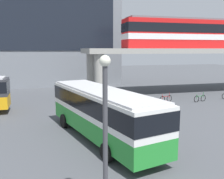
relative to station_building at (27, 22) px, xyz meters
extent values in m
plane|color=#47494F|center=(6.37, -20.05, -10.17)|extent=(120.00, 120.00, 0.00)
cube|color=slate|center=(0.00, 0.03, 0.00)|extent=(28.60, 13.82, 20.34)
cube|color=black|center=(0.00, -6.94, 1.01)|extent=(25.74, 0.10, 11.39)
cube|color=#9E9B93|center=(21.88, -15.44, -4.70)|extent=(29.61, 6.80, 0.60)
cylinder|color=#9E9B93|center=(8.28, -18.04, -7.59)|extent=(1.10, 1.10, 5.17)
cylinder|color=#9E9B93|center=(8.28, -12.84, -7.59)|extent=(1.10, 1.10, 5.17)
cube|color=red|center=(23.86, -15.44, -2.60)|extent=(23.62, 2.90, 3.60)
cube|color=silver|center=(23.86, -15.44, -2.96)|extent=(23.68, 2.96, 0.70)
cube|color=black|center=(23.86, -15.44, -1.88)|extent=(23.68, 2.96, 1.10)
cube|color=slate|center=(23.86, -15.44, -0.68)|extent=(22.68, 2.61, 0.24)
cube|color=#268C33|center=(5.73, -30.39, -9.12)|extent=(5.16, 11.28, 1.10)
cube|color=white|center=(5.73, -30.39, -7.82)|extent=(5.16, 11.28, 1.50)
cube|color=black|center=(5.73, -30.39, -7.75)|extent=(5.21, 11.32, 0.96)
cube|color=silver|center=(5.73, -30.39, -7.01)|extent=(4.90, 10.71, 0.12)
cylinder|color=black|center=(3.65, -27.29, -9.67)|extent=(0.52, 1.04, 1.00)
cylinder|color=black|center=(6.07, -26.67, -9.67)|extent=(0.52, 1.04, 1.00)
cylinder|color=black|center=(5.29, -33.68, -9.67)|extent=(0.52, 1.04, 1.00)
cylinder|color=black|center=(7.71, -33.06, -9.67)|extent=(0.52, 1.04, 1.00)
torus|color=black|center=(19.25, -21.53, -9.83)|extent=(0.73, 0.25, 0.74)
torus|color=black|center=(18.24, -21.80, -9.83)|extent=(0.73, 0.25, 0.74)
cylinder|color=#1E7F33|center=(18.74, -21.67, -9.55)|extent=(1.03, 0.32, 0.05)
cylinder|color=#1E7F33|center=(18.24, -21.80, -9.53)|extent=(0.04, 0.04, 0.55)
cylinder|color=#1E7F33|center=(19.25, -21.53, -9.48)|extent=(0.04, 0.04, 0.65)
torus|color=black|center=(15.54, -20.75, -9.83)|extent=(0.72, 0.28, 0.74)
torus|color=black|center=(14.53, -21.06, -9.83)|extent=(0.72, 0.28, 0.74)
cylinder|color=#B21E1E|center=(15.03, -20.90, -9.55)|extent=(1.02, 0.36, 0.05)
cylinder|color=#B21E1E|center=(14.53, -21.06, -9.53)|extent=(0.04, 0.04, 0.55)
cylinder|color=#B21E1E|center=(15.54, -20.75, -9.48)|extent=(0.04, 0.04, 0.65)
torus|color=black|center=(12.37, -22.48, -9.83)|extent=(0.74, 0.15, 0.74)
torus|color=black|center=(11.33, -22.61, -9.83)|extent=(0.74, 0.15, 0.74)
cylinder|color=black|center=(11.85, -22.55, -9.55)|extent=(1.05, 0.18, 0.05)
cylinder|color=black|center=(11.33, -22.61, -9.53)|extent=(0.04, 0.04, 0.55)
cylinder|color=black|center=(12.37, -22.48, -9.48)|extent=(0.04, 0.04, 0.65)
cylinder|color=navy|center=(6.91, -19.00, -9.73)|extent=(0.32, 0.32, 0.89)
cube|color=#26262D|center=(6.91, -19.00, -8.93)|extent=(0.46, 0.38, 0.70)
sphere|color=tan|center=(6.91, -19.00, -8.46)|extent=(0.24, 0.24, 0.24)
cylinder|color=maroon|center=(5.56, -21.82, -9.73)|extent=(0.32, 0.32, 0.88)
cube|color=#724C8C|center=(5.56, -21.82, -8.94)|extent=(0.38, 0.46, 0.70)
sphere|color=tan|center=(5.56, -21.82, -8.47)|extent=(0.24, 0.24, 0.24)
cylinder|color=#3F3F44|center=(4.22, -37.89, -7.59)|extent=(0.16, 0.16, 5.16)
sphere|color=silver|center=(4.22, -37.89, -4.86)|extent=(0.36, 0.36, 0.36)
camera|label=1|loc=(2.42, -45.48, -4.51)|focal=40.64mm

